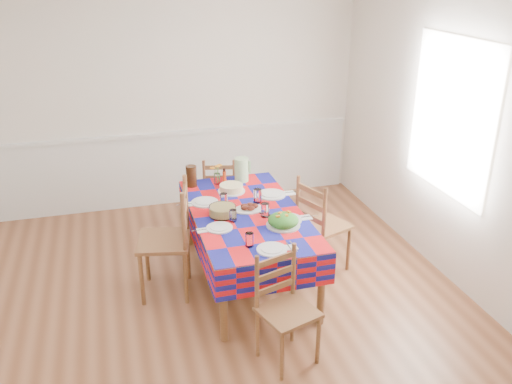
% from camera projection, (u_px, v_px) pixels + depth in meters
% --- Properties ---
extents(room, '(4.58, 5.08, 2.78)m').
position_uv_depth(room, '(212.00, 169.00, 4.05)').
color(room, brown).
rests_on(room, ground).
extents(wainscot, '(4.41, 0.06, 0.92)m').
position_uv_depth(wainscot, '(174.00, 165.00, 6.59)').
color(wainscot, silver).
rests_on(wainscot, room).
extents(window_right, '(0.00, 1.40, 1.40)m').
position_uv_depth(window_right, '(451.00, 117.00, 4.82)').
color(window_right, white).
rests_on(window_right, room).
extents(dining_table, '(0.97, 1.80, 0.70)m').
position_uv_depth(dining_table, '(247.00, 219.00, 4.90)').
color(dining_table, brown).
rests_on(dining_table, room).
extents(setting_near_head, '(0.39, 0.26, 0.12)m').
position_uv_depth(setting_near_head, '(264.00, 246.00, 4.24)').
color(setting_near_head, silver).
rests_on(setting_near_head, dining_table).
extents(setting_left_near, '(0.41, 0.25, 0.11)m').
position_uv_depth(setting_left_near, '(224.00, 223.00, 4.61)').
color(setting_left_near, silver).
rests_on(setting_left_near, dining_table).
extents(setting_left_far, '(0.46, 0.27, 0.12)m').
position_uv_depth(setting_left_far, '(211.00, 201.00, 5.02)').
color(setting_left_far, silver).
rests_on(setting_left_far, dining_table).
extents(setting_right_near, '(0.49, 0.29, 0.13)m').
position_uv_depth(setting_right_near, '(280.00, 216.00, 4.73)').
color(setting_right_near, silver).
rests_on(setting_right_near, dining_table).
extents(setting_right_far, '(0.52, 0.30, 0.13)m').
position_uv_depth(setting_right_far, '(267.00, 195.00, 5.15)').
color(setting_right_far, silver).
rests_on(setting_right_far, dining_table).
extents(meat_platter, '(0.28, 0.20, 0.05)m').
position_uv_depth(meat_platter, '(249.00, 208.00, 4.90)').
color(meat_platter, silver).
rests_on(meat_platter, dining_table).
extents(salad_platter, '(0.29, 0.29, 0.12)m').
position_uv_depth(salad_platter, '(283.00, 221.00, 4.60)').
color(salad_platter, silver).
rests_on(salad_platter, dining_table).
extents(pasta_bowl, '(0.24, 0.24, 0.09)m').
position_uv_depth(pasta_bowl, '(223.00, 211.00, 4.79)').
color(pasta_bowl, white).
rests_on(pasta_bowl, dining_table).
extents(cake, '(0.27, 0.27, 0.07)m').
position_uv_depth(cake, '(231.00, 188.00, 5.28)').
color(cake, silver).
rests_on(cake, dining_table).
extents(serving_utensils, '(0.13, 0.30, 0.01)m').
position_uv_depth(serving_utensils, '(265.00, 213.00, 4.83)').
color(serving_utensils, black).
rests_on(serving_utensils, dining_table).
extents(flower_vase, '(0.13, 0.11, 0.21)m').
position_uv_depth(flower_vase, '(217.00, 176.00, 5.45)').
color(flower_vase, white).
rests_on(flower_vase, dining_table).
extents(hot_sauce, '(0.04, 0.04, 0.15)m').
position_uv_depth(hot_sauce, '(224.00, 175.00, 5.49)').
color(hot_sauce, red).
rests_on(hot_sauce, dining_table).
extents(green_pitcher, '(0.14, 0.14, 0.24)m').
position_uv_depth(green_pitcher, '(241.00, 170.00, 5.51)').
color(green_pitcher, '#9ECC90').
rests_on(green_pitcher, dining_table).
extents(tea_pitcher, '(0.11, 0.11, 0.21)m').
position_uv_depth(tea_pitcher, '(191.00, 176.00, 5.39)').
color(tea_pitcher, black).
rests_on(tea_pitcher, dining_table).
extents(name_card, '(0.07, 0.02, 0.02)m').
position_uv_depth(name_card, '(274.00, 259.00, 4.09)').
color(name_card, silver).
rests_on(name_card, dining_table).
extents(chair_near, '(0.48, 0.47, 0.87)m').
position_uv_depth(chair_near, '(285.00, 309.00, 3.97)').
color(chair_near, brown).
rests_on(chair_near, room).
extents(chair_far, '(0.44, 0.43, 0.84)m').
position_uv_depth(chair_far, '(220.00, 193.00, 5.99)').
color(chair_far, brown).
rests_on(chair_far, room).
extents(chair_left, '(0.53, 0.55, 1.05)m').
position_uv_depth(chair_left, '(169.00, 240.00, 4.76)').
color(chair_left, brown).
rests_on(chair_left, room).
extents(chair_right, '(0.53, 0.54, 0.96)m').
position_uv_depth(chair_right, '(320.00, 226.00, 5.13)').
color(chair_right, brown).
rests_on(chair_right, room).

